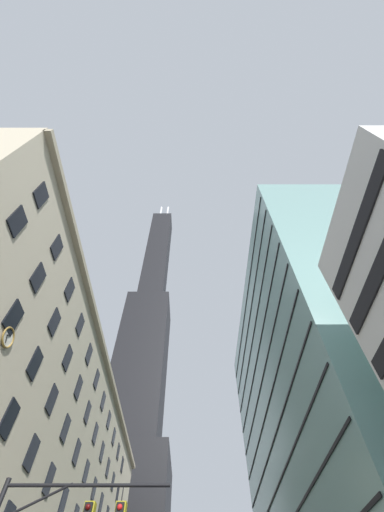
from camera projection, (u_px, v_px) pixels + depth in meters
station_building at (14, 487)px, 33.44m from camera, size 14.46×64.97×29.45m
dark_skyscraper at (137, 398)px, 100.03m from camera, size 23.73×23.73×187.70m
glass_office_midrise at (342, 415)px, 42.39m from camera, size 19.98×45.25×47.53m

